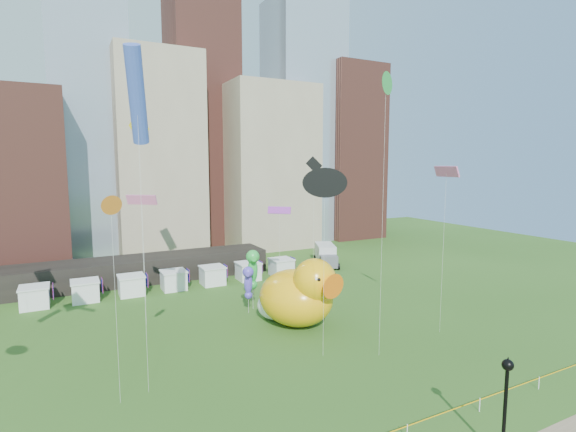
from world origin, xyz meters
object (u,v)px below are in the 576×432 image
seahorse_green (253,266)px  seahorse_purple (249,280)px  big_duck (300,294)px  small_duck (276,304)px  lamppost (506,398)px  box_truck (326,255)px

seahorse_green → seahorse_purple: seahorse_green is taller
big_duck → small_duck: (-1.34, 2.58, -1.58)m
small_duck → lamppost: size_ratio=0.81×
big_duck → seahorse_green: 7.07m
small_duck → lamppost: 24.44m
lamppost → box_truck: lamppost is taller
lamppost → big_duck: bearing=90.4°
big_duck → small_duck: bearing=99.6°
seahorse_green → small_duck: bearing=-63.2°
big_duck → small_duck: 3.31m
box_truck → lamppost: bearing=-87.1°
seahorse_green → box_truck: seahorse_green is taller
seahorse_green → lamppost: 28.43m
small_duck → seahorse_green: 5.13m
small_duck → lamppost: lamppost is taller
big_duck → lamppost: (0.14, -21.74, 0.34)m
seahorse_purple → lamppost: (3.16, -27.26, -0.08)m
small_duck → box_truck: size_ratio=0.60×
seahorse_purple → box_truck: 24.43m
small_duck → seahorse_purple: (-1.69, 2.94, 1.99)m
lamppost → seahorse_green: bearing=94.5°
big_duck → seahorse_green: bearing=89.7°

